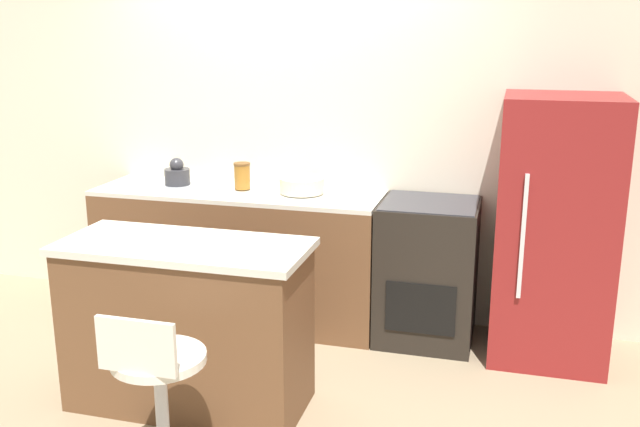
{
  "coord_description": "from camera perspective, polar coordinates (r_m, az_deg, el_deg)",
  "views": [
    {
      "loc": [
        1.52,
        -4.14,
        2.04
      ],
      "look_at": [
        0.46,
        -0.28,
        0.98
      ],
      "focal_mm": 40.0,
      "sensor_mm": 36.0,
      "label": 1
    }
  ],
  "objects": [
    {
      "name": "refrigerator",
      "position": [
        4.59,
        18.26,
        -1.28
      ],
      "size": [
        0.69,
        0.69,
        1.64
      ],
      "color": "maroon",
      "rests_on": "ground_plane"
    },
    {
      "name": "oven_range",
      "position": [
        4.75,
        8.57,
        -4.61
      ],
      "size": [
        0.63,
        0.61,
        0.94
      ],
      "color": "black",
      "rests_on": "ground_plane"
    },
    {
      "name": "canister_jar",
      "position": [
        4.94,
        -6.25,
        3.02
      ],
      "size": [
        0.11,
        0.11,
        0.18
      ],
      "color": "#9E6623",
      "rests_on": "back_counter"
    },
    {
      "name": "kitchen_island",
      "position": [
        3.97,
        -10.55,
        -8.73
      ],
      "size": [
        1.33,
        0.59,
        0.93
      ],
      "color": "brown",
      "rests_on": "ground_plane"
    },
    {
      "name": "back_counter",
      "position": [
        5.06,
        -6.48,
        -3.32
      ],
      "size": [
        2.0,
        0.59,
        0.94
      ],
      "color": "brown",
      "rests_on": "ground_plane"
    },
    {
      "name": "kettle",
      "position": [
        5.15,
        -11.36,
        3.1
      ],
      "size": [
        0.18,
        0.18,
        0.19
      ],
      "color": "#333338",
      "rests_on": "back_counter"
    },
    {
      "name": "wall_back",
      "position": [
        5.07,
        -2.21,
        6.5
      ],
      "size": [
        8.0,
        0.06,
        2.6
      ],
      "color": "beige",
      "rests_on": "ground_plane"
    },
    {
      "name": "ground_plane",
      "position": [
        4.86,
        -4.38,
        -9.99
      ],
      "size": [
        14.0,
        14.0,
        0.0
      ],
      "primitive_type": "plane",
      "color": "#998466"
    },
    {
      "name": "mixing_bowl",
      "position": [
        4.81,
        -1.46,
        2.28
      ],
      "size": [
        0.3,
        0.3,
        0.1
      ],
      "color": "beige",
      "rests_on": "back_counter"
    },
    {
      "name": "stool_chair",
      "position": [
        3.36,
        -12.82,
        -13.92
      ],
      "size": [
        0.42,
        0.42,
        0.87
      ],
      "color": "#B7B7BC",
      "rests_on": "ground_plane"
    }
  ]
}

